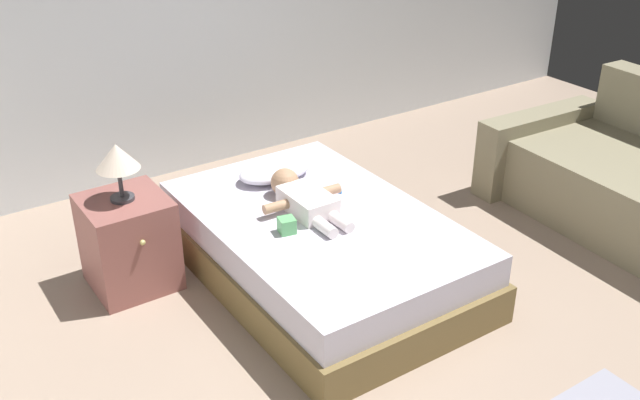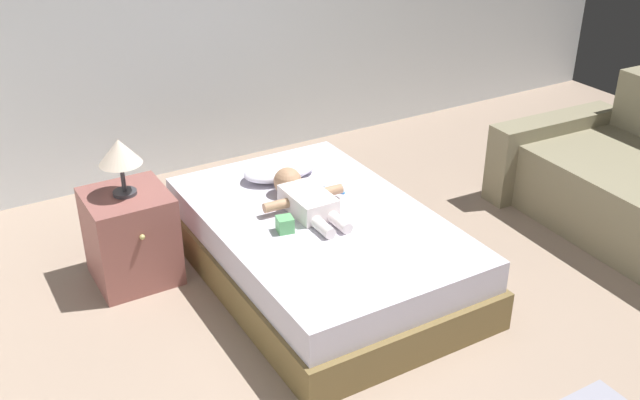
{
  "view_description": "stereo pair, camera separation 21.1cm",
  "coord_description": "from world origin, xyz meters",
  "px_view_note": "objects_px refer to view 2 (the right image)",
  "views": [
    {
      "loc": [
        -1.98,
        -1.78,
        2.35
      ],
      "look_at": [
        -0.01,
        1.16,
        0.5
      ],
      "focal_mm": 41.08,
      "sensor_mm": 36.0,
      "label": 1
    },
    {
      "loc": [
        -1.8,
        -1.9,
        2.35
      ],
      "look_at": [
        -0.01,
        1.16,
        0.5
      ],
      "focal_mm": 41.08,
      "sensor_mm": 36.0,
      "label": 2
    }
  ],
  "objects_px": {
    "bed": "(320,247)",
    "nightstand": "(131,237)",
    "baby": "(304,197)",
    "lamp": "(120,154)",
    "toy_block": "(285,224)",
    "toothbrush": "(332,190)",
    "pillow": "(280,169)"
  },
  "relations": [
    {
      "from": "pillow",
      "to": "baby",
      "type": "xyz_separation_m",
      "value": [
        -0.07,
        -0.41,
        0.01
      ]
    },
    {
      "from": "nightstand",
      "to": "toothbrush",
      "type": "bearing_deg",
      "value": -15.18
    },
    {
      "from": "bed",
      "to": "baby",
      "type": "relative_size",
      "value": 2.81
    },
    {
      "from": "baby",
      "to": "nightstand",
      "type": "height_order",
      "value": "baby"
    },
    {
      "from": "baby",
      "to": "lamp",
      "type": "xyz_separation_m",
      "value": [
        -0.89,
        0.4,
        0.32
      ]
    },
    {
      "from": "toothbrush",
      "to": "pillow",
      "type": "bearing_deg",
      "value": 118.37
    },
    {
      "from": "baby",
      "to": "pillow",
      "type": "bearing_deg",
      "value": 80.7
    },
    {
      "from": "baby",
      "to": "bed",
      "type": "bearing_deg",
      "value": -78.69
    },
    {
      "from": "lamp",
      "to": "toy_block",
      "type": "xyz_separation_m",
      "value": [
        0.67,
        -0.59,
        -0.34
      ]
    },
    {
      "from": "toothbrush",
      "to": "nightstand",
      "type": "xyz_separation_m",
      "value": [
        -1.13,
        0.31,
        -0.14
      ]
    },
    {
      "from": "baby",
      "to": "toy_block",
      "type": "relative_size",
      "value": 6.62
    },
    {
      "from": "bed",
      "to": "nightstand",
      "type": "relative_size",
      "value": 3.45
    },
    {
      "from": "nightstand",
      "to": "toy_block",
      "type": "relative_size",
      "value": 5.4
    },
    {
      "from": "toothbrush",
      "to": "lamp",
      "type": "xyz_separation_m",
      "value": [
        -1.13,
        0.31,
        0.37
      ]
    },
    {
      "from": "baby",
      "to": "nightstand",
      "type": "relative_size",
      "value": 1.23
    },
    {
      "from": "bed",
      "to": "toy_block",
      "type": "xyz_separation_m",
      "value": [
        -0.25,
        -0.05,
        0.25
      ]
    },
    {
      "from": "toy_block",
      "to": "toothbrush",
      "type": "bearing_deg",
      "value": 31.19
    },
    {
      "from": "bed",
      "to": "toothbrush",
      "type": "relative_size",
      "value": 13.11
    },
    {
      "from": "bed",
      "to": "nightstand",
      "type": "height_order",
      "value": "nightstand"
    },
    {
      "from": "baby",
      "to": "toothbrush",
      "type": "distance_m",
      "value": 0.26
    },
    {
      "from": "pillow",
      "to": "bed",
      "type": "bearing_deg",
      "value": -94.24
    },
    {
      "from": "bed",
      "to": "pillow",
      "type": "relative_size",
      "value": 3.91
    },
    {
      "from": "pillow",
      "to": "toothbrush",
      "type": "xyz_separation_m",
      "value": [
        0.17,
        -0.32,
        -0.04
      ]
    },
    {
      "from": "pillow",
      "to": "toothbrush",
      "type": "bearing_deg",
      "value": -61.63
    },
    {
      "from": "pillow",
      "to": "baby",
      "type": "distance_m",
      "value": 0.42
    },
    {
      "from": "toothbrush",
      "to": "nightstand",
      "type": "height_order",
      "value": "nightstand"
    },
    {
      "from": "toothbrush",
      "to": "toy_block",
      "type": "relative_size",
      "value": 1.42
    },
    {
      "from": "nightstand",
      "to": "pillow",
      "type": "bearing_deg",
      "value": 0.93
    },
    {
      "from": "lamp",
      "to": "bed",
      "type": "bearing_deg",
      "value": -30.26
    },
    {
      "from": "baby",
      "to": "nightstand",
      "type": "xyz_separation_m",
      "value": [
        -0.89,
        0.4,
        -0.19
      ]
    },
    {
      "from": "toy_block",
      "to": "lamp",
      "type": "bearing_deg",
      "value": 138.88
    },
    {
      "from": "pillow",
      "to": "nightstand",
      "type": "distance_m",
      "value": 0.98
    }
  ]
}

